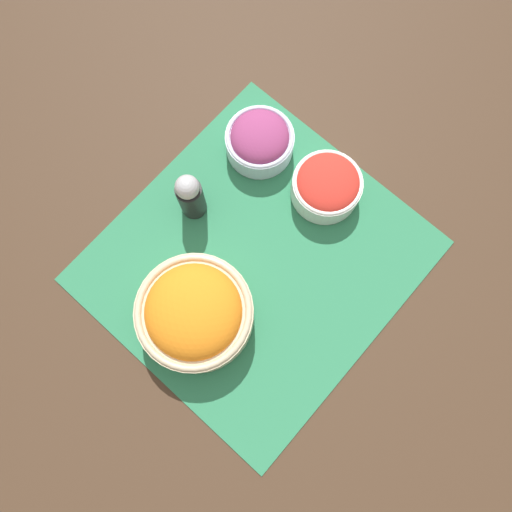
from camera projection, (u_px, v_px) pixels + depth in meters
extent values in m
plane|color=#422D1E|center=(256.00, 261.00, 0.81)|extent=(3.00, 3.00, 0.00)
cube|color=#2D7A51|center=(256.00, 261.00, 0.81)|extent=(0.48, 0.44, 0.00)
cylinder|color=beige|center=(196.00, 314.00, 0.75)|extent=(0.18, 0.18, 0.06)
torus|color=beige|center=(193.00, 311.00, 0.72)|extent=(0.17, 0.17, 0.01)
ellipsoid|color=orange|center=(193.00, 311.00, 0.72)|extent=(0.14, 0.14, 0.06)
cylinder|color=white|center=(326.00, 188.00, 0.81)|extent=(0.11, 0.11, 0.05)
torus|color=white|center=(328.00, 182.00, 0.79)|extent=(0.11, 0.11, 0.01)
ellipsoid|color=red|center=(328.00, 182.00, 0.79)|extent=(0.10, 0.10, 0.03)
cylinder|color=silver|center=(260.00, 143.00, 0.83)|extent=(0.11, 0.11, 0.04)
torus|color=silver|center=(260.00, 137.00, 0.81)|extent=(0.11, 0.11, 0.01)
ellipsoid|color=#93386B|center=(260.00, 137.00, 0.81)|extent=(0.10, 0.10, 0.04)
cylinder|color=black|center=(190.00, 200.00, 0.79)|extent=(0.04, 0.04, 0.08)
sphere|color=#B2B2B7|center=(186.00, 188.00, 0.74)|extent=(0.04, 0.04, 0.04)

